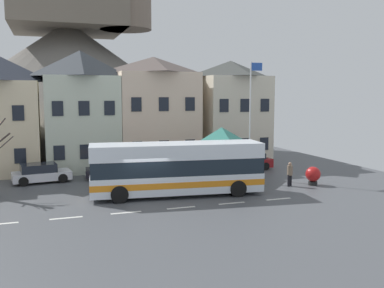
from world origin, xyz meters
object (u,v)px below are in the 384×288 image
object	(u,v)px
townhouse_01	(2,115)
transit_bus	(177,169)
pedestrian_01	(250,169)
bus_shelter	(222,137)
public_bench	(184,171)
parked_car_03	(118,169)
pedestrian_00	(290,173)
townhouse_03	(154,111)
hilltop_castle	(70,79)
townhouse_04	(230,111)
townhouse_02	(82,111)
parked_car_01	(246,162)
parked_car_00	(41,173)
flagpole	(251,113)
harbour_buoy	(313,175)

from	to	relation	value
townhouse_01	transit_bus	distance (m)	16.04
pedestrian_01	transit_bus	bearing A→B (deg)	-159.49
townhouse_01	pedestrian_01	size ratio (longest dim) A/B	5.87
townhouse_01	bus_shelter	size ratio (longest dim) A/B	2.38
transit_bus	public_bench	world-z (taller)	transit_bus
transit_bus	parked_car_03	xyz separation A→B (m)	(-2.53, 6.70, -1.00)
transit_bus	pedestrian_00	distance (m)	7.92
townhouse_03	transit_bus	bearing A→B (deg)	-97.12
hilltop_castle	pedestrian_01	bearing A→B (deg)	-69.83
bus_shelter	pedestrian_01	distance (m)	3.06
townhouse_04	public_bench	size ratio (longest dim) A/B	6.41
bus_shelter	hilltop_castle	bearing A→B (deg)	108.02
parked_car_03	public_bench	bearing A→B (deg)	169.00
transit_bus	townhouse_02	bearing A→B (deg)	119.72
bus_shelter	pedestrian_00	xyz separation A→B (m)	(3.46, -3.57, -2.18)
townhouse_03	public_bench	distance (m)	7.64
townhouse_04	pedestrian_00	world-z (taller)	townhouse_04
pedestrian_00	parked_car_01	bearing A→B (deg)	90.26
bus_shelter	pedestrian_00	world-z (taller)	bus_shelter
townhouse_04	parked_car_00	world-z (taller)	townhouse_04
hilltop_castle	transit_bus	world-z (taller)	hilltop_castle
bus_shelter	townhouse_03	bearing A→B (deg)	109.96
parked_car_00	pedestrian_01	distance (m)	14.69
townhouse_01	pedestrian_01	world-z (taller)	townhouse_01
parked_car_00	parked_car_03	distance (m)	5.39
public_bench	flagpole	distance (m)	6.55
parked_car_03	pedestrian_00	distance (m)	12.37
townhouse_01	public_bench	bearing A→B (deg)	-25.98
parked_car_03	townhouse_01	bearing A→B (deg)	-26.72
bus_shelter	flagpole	bearing A→B (deg)	-5.41
transit_bus	public_bench	bearing A→B (deg)	74.75
townhouse_04	harbour_buoy	distance (m)	12.31
pedestrian_00	parked_car_03	bearing A→B (deg)	147.36
townhouse_03	pedestrian_01	bearing A→B (deg)	-64.12
townhouse_02	parked_car_01	distance (m)	13.91
townhouse_03	flagpole	bearing A→B (deg)	-58.31
townhouse_02	parked_car_03	distance (m)	6.35
pedestrian_01	flagpole	distance (m)	4.14
parked_car_00	pedestrian_01	size ratio (longest dim) A/B	2.66
bus_shelter	parked_car_03	size ratio (longest dim) A/B	0.82
pedestrian_01	townhouse_01	bearing A→B (deg)	150.74
transit_bus	parked_car_03	bearing A→B (deg)	117.18
hilltop_castle	flagpole	distance (m)	29.89
pedestrian_01	flagpole	world-z (taller)	flagpole
townhouse_04	bus_shelter	world-z (taller)	townhouse_04
townhouse_01	parked_car_00	world-z (taller)	townhouse_01
parked_car_01	bus_shelter	bearing A→B (deg)	38.12
parked_car_00	parked_car_01	xyz separation A→B (m)	(15.77, -0.11, 0.02)
townhouse_03	parked_car_03	distance (m)	7.60
townhouse_02	townhouse_04	distance (m)	13.28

